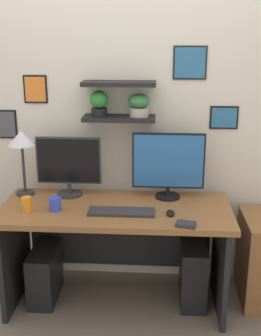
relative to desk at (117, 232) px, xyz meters
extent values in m
plane|color=#70665B|center=(0.00, -0.05, -0.54)|extent=(8.00, 8.00, 0.00)
cube|color=silver|center=(0.00, 0.39, 0.81)|extent=(4.40, 0.04, 2.70)
cube|color=black|center=(0.00, 0.27, 0.77)|extent=(0.52, 0.20, 0.03)
cube|color=black|center=(0.00, 0.27, 1.02)|extent=(0.52, 0.20, 0.03)
cylinder|color=black|center=(-0.14, 0.27, 0.81)|extent=(0.11, 0.11, 0.06)
ellipsoid|color=#2A8D37|center=(-0.14, 0.27, 0.90)|extent=(0.13, 0.13, 0.13)
cylinder|color=#B2A899|center=(0.14, 0.27, 0.82)|extent=(0.14, 0.14, 0.06)
ellipsoid|color=#378048|center=(0.14, 0.27, 0.90)|extent=(0.16, 0.16, 0.10)
cube|color=black|center=(-0.63, 0.36, 0.96)|extent=(0.17, 0.02, 0.20)
cube|color=orange|center=(-0.63, 0.35, 0.96)|extent=(0.15, 0.00, 0.18)
cube|color=black|center=(0.76, 0.36, 0.77)|extent=(0.20, 0.02, 0.17)
cube|color=teal|center=(0.76, 0.35, 0.77)|extent=(0.18, 0.00, 0.14)
cube|color=black|center=(-0.90, 0.36, 0.69)|extent=(0.23, 0.02, 0.22)
cube|color=#4C4C56|center=(-0.90, 0.35, 0.69)|extent=(0.21, 0.00, 0.19)
cube|color=black|center=(0.50, 0.36, 1.15)|extent=(0.24, 0.02, 0.23)
cube|color=teal|center=(0.50, 0.35, 1.15)|extent=(0.21, 0.00, 0.21)
cube|color=brown|center=(0.00, -0.05, 0.19)|extent=(1.59, 0.68, 0.04)
cube|color=black|center=(-0.73, -0.05, -0.18)|extent=(0.04, 0.62, 0.71)
cube|color=black|center=(0.73, -0.05, -0.18)|extent=(0.04, 0.62, 0.71)
cube|color=black|center=(0.00, 0.25, -0.15)|extent=(1.39, 0.02, 0.50)
cylinder|color=#2D2D33|center=(-0.36, 0.16, 0.22)|extent=(0.18, 0.18, 0.02)
cylinder|color=#2D2D33|center=(-0.36, 0.16, 0.27)|extent=(0.03, 0.03, 0.09)
cube|color=#2D2D33|center=(-0.36, 0.17, 0.48)|extent=(0.47, 0.02, 0.34)
cube|color=black|center=(-0.36, 0.15, 0.48)|extent=(0.45, 0.00, 0.32)
cylinder|color=black|center=(0.36, 0.16, 0.22)|extent=(0.18, 0.18, 0.02)
cylinder|color=black|center=(0.36, 0.16, 0.26)|extent=(0.03, 0.03, 0.07)
cube|color=black|center=(0.36, 0.17, 0.49)|extent=(0.52, 0.02, 0.40)
cube|color=#2866B2|center=(0.36, 0.15, 0.49)|extent=(0.49, 0.00, 0.38)
cube|color=#2D2D33|center=(0.05, -0.16, 0.22)|extent=(0.44, 0.14, 0.02)
ellipsoid|color=black|center=(0.37, -0.17, 0.23)|extent=(0.06, 0.09, 0.03)
cylinder|color=#2D2D33|center=(-0.69, 0.15, 0.22)|extent=(0.13, 0.13, 0.02)
cylinder|color=#2D2D33|center=(-0.69, 0.15, 0.41)|extent=(0.02, 0.02, 0.36)
cone|color=silver|center=(-0.69, 0.15, 0.64)|extent=(0.20, 0.20, 0.11)
cylinder|color=blue|center=(-0.40, -0.14, 0.26)|extent=(0.08, 0.08, 0.09)
cylinder|color=orange|center=(-0.58, -0.17, 0.26)|extent=(0.07, 0.07, 0.10)
cube|color=#2D2D33|center=(0.46, -0.33, 0.22)|extent=(0.14, 0.11, 0.02)
cube|color=black|center=(-0.53, -0.03, -0.34)|extent=(0.18, 0.40, 0.39)
cube|color=black|center=(0.55, 0.01, -0.31)|extent=(0.18, 0.40, 0.45)
camera|label=1|loc=(0.29, -2.84, 1.36)|focal=46.90mm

